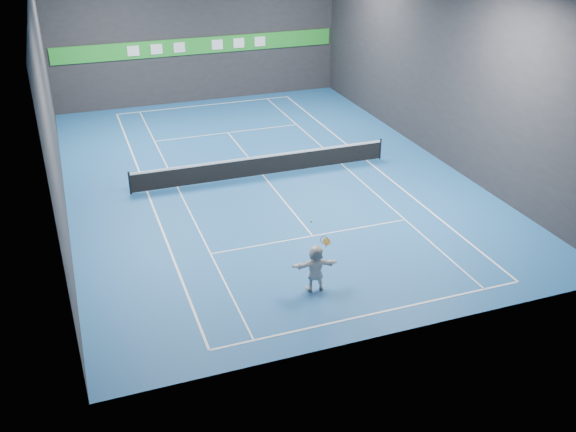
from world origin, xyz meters
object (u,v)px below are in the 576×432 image
object	(u,v)px
player	(315,268)
tennis_ball	(311,221)
tennis_racket	(325,242)
tennis_net	(263,165)

from	to	relation	value
player	tennis_ball	bearing A→B (deg)	9.80
tennis_ball	tennis_racket	world-z (taller)	tennis_ball
tennis_net	tennis_racket	xyz separation A→B (m)	(-1.00, -9.88, 1.22)
player	tennis_net	bearing A→B (deg)	-89.97
player	tennis_net	size ratio (longest dim) A/B	0.14
player	tennis_racket	size ratio (longest dim) A/B	2.51
tennis_net	tennis_racket	distance (m)	10.01
tennis_ball	tennis_racket	distance (m)	1.02
tennis_net	player	bearing A→B (deg)	-97.61
tennis_ball	tennis_net	bearing A→B (deg)	81.34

